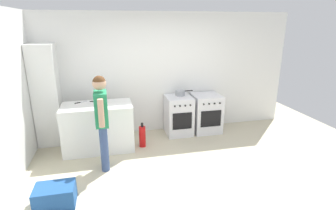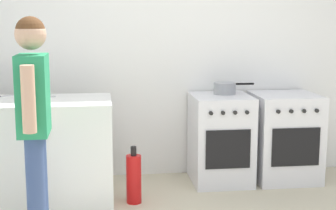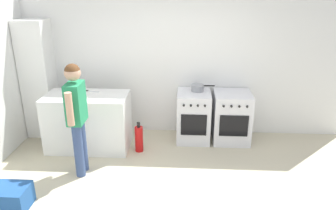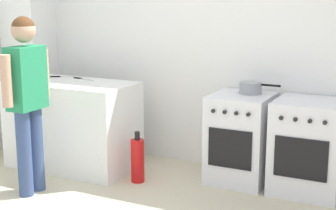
{
  "view_description": "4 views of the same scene",
  "coord_description": "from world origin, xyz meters",
  "px_view_note": "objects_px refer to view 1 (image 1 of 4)",
  "views": [
    {
      "loc": [
        -1.1,
        -3.66,
        2.36
      ],
      "look_at": [
        -0.08,
        0.74,
        0.95
      ],
      "focal_mm": 28.0,
      "sensor_mm": 36.0,
      "label": 1
    },
    {
      "loc": [
        -0.77,
        -3.15,
        1.59
      ],
      "look_at": [
        -0.28,
        0.63,
        0.93
      ],
      "focal_mm": 55.0,
      "sensor_mm": 36.0,
      "label": 2
    },
    {
      "loc": [
        0.21,
        -3.55,
        2.58
      ],
      "look_at": [
        -0.04,
        0.85,
        0.9
      ],
      "focal_mm": 35.0,
      "sensor_mm": 36.0,
      "label": 3
    },
    {
      "loc": [
        1.86,
        -2.99,
        1.76
      ],
      "look_at": [
        0.05,
        0.61,
        0.91
      ],
      "focal_mm": 55.0,
      "sensor_mm": 36.0,
      "label": 4
    }
  ],
  "objects_px": {
    "oven_right": "(206,113)",
    "recycling_crate_lower": "(55,196)",
    "knife_chef": "(97,102)",
    "person": "(102,116)",
    "fire_extinguisher": "(142,136)",
    "larder_cabinet": "(47,96)",
    "oven_left": "(179,115)",
    "knife_utility": "(80,102)",
    "pot": "(180,93)"
  },
  "relations": [
    {
      "from": "oven_left",
      "to": "knife_utility",
      "type": "xyz_separation_m",
      "value": [
        -2.01,
        -0.16,
        0.48
      ]
    },
    {
      "from": "oven_left",
      "to": "knife_utility",
      "type": "distance_m",
      "value": 2.07
    },
    {
      "from": "recycling_crate_lower",
      "to": "larder_cabinet",
      "type": "distance_m",
      "value": 2.28
    },
    {
      "from": "oven_right",
      "to": "fire_extinguisher",
      "type": "height_order",
      "value": "oven_right"
    },
    {
      "from": "person",
      "to": "fire_extinguisher",
      "type": "relative_size",
      "value": 3.19
    },
    {
      "from": "person",
      "to": "larder_cabinet",
      "type": "distance_m",
      "value": 1.64
    },
    {
      "from": "knife_utility",
      "to": "fire_extinguisher",
      "type": "height_order",
      "value": "knife_utility"
    },
    {
      "from": "person",
      "to": "larder_cabinet",
      "type": "xyz_separation_m",
      "value": [
        -1.06,
        1.25,
        0.05
      ]
    },
    {
      "from": "oven_right",
      "to": "larder_cabinet",
      "type": "bearing_deg",
      "value": 178.22
    },
    {
      "from": "oven_right",
      "to": "larder_cabinet",
      "type": "height_order",
      "value": "larder_cabinet"
    },
    {
      "from": "pot",
      "to": "fire_extinguisher",
      "type": "xyz_separation_m",
      "value": [
        -0.93,
        -0.56,
        -0.69
      ]
    },
    {
      "from": "person",
      "to": "larder_cabinet",
      "type": "relative_size",
      "value": 0.8
    },
    {
      "from": "oven_right",
      "to": "person",
      "type": "xyz_separation_m",
      "value": [
        -2.23,
        -1.15,
        0.52
      ]
    },
    {
      "from": "fire_extinguisher",
      "to": "larder_cabinet",
      "type": "bearing_deg",
      "value": 161.95
    },
    {
      "from": "oven_right",
      "to": "pot",
      "type": "relative_size",
      "value": 2.15
    },
    {
      "from": "oven_right",
      "to": "recycling_crate_lower",
      "type": "distance_m",
      "value": 3.51
    },
    {
      "from": "knife_utility",
      "to": "fire_extinguisher",
      "type": "xyz_separation_m",
      "value": [
        1.14,
        -0.32,
        -0.69
      ]
    },
    {
      "from": "oven_left",
      "to": "pot",
      "type": "distance_m",
      "value": 0.49
    },
    {
      "from": "oven_left",
      "to": "knife_chef",
      "type": "distance_m",
      "value": 1.77
    },
    {
      "from": "oven_left",
      "to": "recycling_crate_lower",
      "type": "xyz_separation_m",
      "value": [
        -2.26,
        -1.97,
        -0.29
      ]
    },
    {
      "from": "pot",
      "to": "oven_right",
      "type": "bearing_deg",
      "value": -8.45
    },
    {
      "from": "oven_right",
      "to": "knife_utility",
      "type": "height_order",
      "value": "knife_utility"
    },
    {
      "from": "pot",
      "to": "knife_utility",
      "type": "bearing_deg",
      "value": -173.25
    },
    {
      "from": "oven_right",
      "to": "pot",
      "type": "distance_m",
      "value": 0.76
    },
    {
      "from": "oven_left",
      "to": "recycling_crate_lower",
      "type": "height_order",
      "value": "oven_left"
    },
    {
      "from": "oven_left",
      "to": "oven_right",
      "type": "bearing_deg",
      "value": 0.0
    },
    {
      "from": "oven_left",
      "to": "pot",
      "type": "relative_size",
      "value": 2.15
    },
    {
      "from": "oven_left",
      "to": "knife_utility",
      "type": "height_order",
      "value": "knife_utility"
    },
    {
      "from": "pot",
      "to": "larder_cabinet",
      "type": "distance_m",
      "value": 2.71
    },
    {
      "from": "knife_chef",
      "to": "fire_extinguisher",
      "type": "bearing_deg",
      "value": -19.79
    },
    {
      "from": "knife_utility",
      "to": "knife_chef",
      "type": "bearing_deg",
      "value": -4.47
    },
    {
      "from": "oven_right",
      "to": "knife_utility",
      "type": "xyz_separation_m",
      "value": [
        -2.65,
        -0.16,
        0.48
      ]
    },
    {
      "from": "knife_utility",
      "to": "pot",
      "type": "bearing_deg",
      "value": 6.75
    },
    {
      "from": "larder_cabinet",
      "to": "oven_left",
      "type": "bearing_deg",
      "value": -2.21
    },
    {
      "from": "oven_left",
      "to": "knife_chef",
      "type": "relative_size",
      "value": 2.76
    },
    {
      "from": "oven_right",
      "to": "knife_utility",
      "type": "relative_size",
      "value": 3.65
    },
    {
      "from": "knife_chef",
      "to": "person",
      "type": "distance_m",
      "value": 0.98
    },
    {
      "from": "recycling_crate_lower",
      "to": "pot",
      "type": "bearing_deg",
      "value": 41.69
    },
    {
      "from": "oven_left",
      "to": "knife_chef",
      "type": "xyz_separation_m",
      "value": [
        -1.69,
        -0.18,
        0.48
      ]
    },
    {
      "from": "knife_chef",
      "to": "person",
      "type": "relative_size",
      "value": 0.19
    },
    {
      "from": "fire_extinguisher",
      "to": "recycling_crate_lower",
      "type": "xyz_separation_m",
      "value": [
        -1.39,
        -1.49,
        -0.08
      ]
    },
    {
      "from": "oven_right",
      "to": "recycling_crate_lower",
      "type": "bearing_deg",
      "value": -145.75
    },
    {
      "from": "oven_left",
      "to": "larder_cabinet",
      "type": "xyz_separation_m",
      "value": [
        -2.65,
        0.1,
        0.57
      ]
    },
    {
      "from": "oven_right",
      "to": "fire_extinguisher",
      "type": "xyz_separation_m",
      "value": [
        -1.51,
        -0.48,
        -0.21
      ]
    },
    {
      "from": "oven_right",
      "to": "recycling_crate_lower",
      "type": "relative_size",
      "value": 1.63
    },
    {
      "from": "oven_left",
      "to": "recycling_crate_lower",
      "type": "relative_size",
      "value": 1.63
    },
    {
      "from": "recycling_crate_lower",
      "to": "fire_extinguisher",
      "type": "bearing_deg",
      "value": 47.15
    },
    {
      "from": "oven_right",
      "to": "person",
      "type": "bearing_deg",
      "value": -152.72
    },
    {
      "from": "pot",
      "to": "larder_cabinet",
      "type": "relative_size",
      "value": 0.2
    },
    {
      "from": "pot",
      "to": "person",
      "type": "distance_m",
      "value": 2.06
    }
  ]
}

